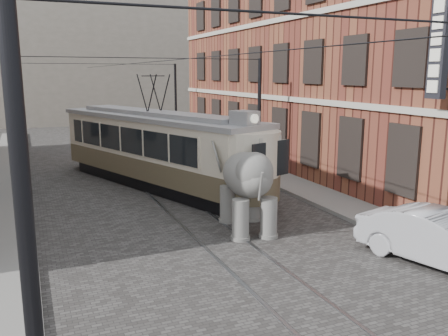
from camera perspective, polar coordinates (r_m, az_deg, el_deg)
name	(u,v)px	position (r m, az deg, el deg)	size (l,w,h in m)	color
ground	(204,226)	(16.67, -2.42, -7.06)	(120.00, 120.00, 0.00)	#43403E
tram_rails	(204,226)	(16.66, -2.42, -7.02)	(1.54, 80.00, 0.02)	slate
sidewalk_right	(344,206)	(19.47, 14.39, -4.45)	(2.00, 60.00, 0.15)	slate
sidewalk_left	(1,251)	(15.74, -25.48, -9.06)	(2.00, 60.00, 0.15)	slate
brick_building	(324,61)	(28.99, 12.08, 12.61)	(8.00, 26.00, 12.00)	#5E281F
distant_block	(75,57)	(55.12, -17.64, 12.70)	(28.00, 10.00, 14.00)	gray
catenary	(159,127)	(20.64, -7.92, 4.98)	(11.00, 30.20, 6.00)	black
tram	(155,132)	(22.19, -8.41, 4.39)	(2.72, 13.16, 5.22)	beige
elephant	(247,187)	(15.95, 2.85, -2.36)	(2.67, 4.85, 2.97)	slate
parked_car	(440,239)	(14.52, 24.76, -7.83)	(1.61, 4.58, 1.51)	#A1A0A5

